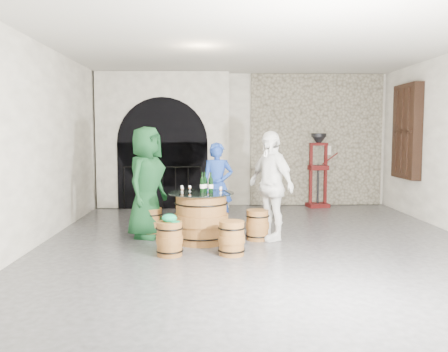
{
  "coord_description": "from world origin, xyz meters",
  "views": [
    {
      "loc": [
        -0.8,
        -7.58,
        1.76
      ],
      "look_at": [
        -0.56,
        0.28,
        1.05
      ],
      "focal_mm": 38.0,
      "sensor_mm": 36.0,
      "label": 1
    }
  ],
  "objects_px": {
    "wine_bottle_right": "(205,184)",
    "barrel_stool_near_left": "(170,239)",
    "person_white": "(270,185)",
    "barrel_stool_left": "(151,223)",
    "barrel_table": "(201,218)",
    "person_green": "(147,182)",
    "wine_bottle_center": "(211,184)",
    "corking_press": "(318,164)",
    "barrel_stool_far": "(214,217)",
    "barrel_stool_right": "(257,225)",
    "side_barrel": "(217,200)",
    "wine_bottle_left": "(202,184)",
    "barrel_stool_near_right": "(232,238)",
    "person_blue": "(217,185)"
  },
  "relations": [
    {
      "from": "wine_bottle_right",
      "to": "barrel_stool_near_left",
      "type": "bearing_deg",
      "value": -119.29
    },
    {
      "from": "barrel_stool_near_left",
      "to": "person_white",
      "type": "height_order",
      "value": "person_white"
    },
    {
      "from": "barrel_stool_left",
      "to": "barrel_stool_near_left",
      "type": "distance_m",
      "value": 1.28
    },
    {
      "from": "barrel_table",
      "to": "person_green",
      "type": "height_order",
      "value": "person_green"
    },
    {
      "from": "barrel_table",
      "to": "wine_bottle_center",
      "type": "height_order",
      "value": "wine_bottle_center"
    },
    {
      "from": "barrel_stool_near_left",
      "to": "person_white",
      "type": "bearing_deg",
      "value": 32.92
    },
    {
      "from": "barrel_stool_left",
      "to": "corking_press",
      "type": "xyz_separation_m",
      "value": [
        3.58,
        3.23,
        0.78
      ]
    },
    {
      "from": "barrel_stool_far",
      "to": "wine_bottle_right",
      "type": "bearing_deg",
      "value": -100.5
    },
    {
      "from": "barrel_stool_right",
      "to": "wine_bottle_center",
      "type": "relative_size",
      "value": 1.54
    },
    {
      "from": "person_white",
      "to": "side_barrel",
      "type": "xyz_separation_m",
      "value": [
        -0.85,
        2.55,
        -0.6
      ]
    },
    {
      "from": "wine_bottle_center",
      "to": "corking_press",
      "type": "distance_m",
      "value": 4.44
    },
    {
      "from": "wine_bottle_right",
      "to": "barrel_stool_left",
      "type": "bearing_deg",
      "value": 160.93
    },
    {
      "from": "person_green",
      "to": "corking_press",
      "type": "relative_size",
      "value": 1.06
    },
    {
      "from": "barrel_table",
      "to": "person_white",
      "type": "height_order",
      "value": "person_white"
    },
    {
      "from": "barrel_stool_right",
      "to": "corking_press",
      "type": "distance_m",
      "value": 3.97
    },
    {
      "from": "barrel_table",
      "to": "barrel_stool_left",
      "type": "distance_m",
      "value": 0.95
    },
    {
      "from": "barrel_stool_right",
      "to": "barrel_stool_near_left",
      "type": "distance_m",
      "value": 1.69
    },
    {
      "from": "person_green",
      "to": "barrel_stool_right",
      "type": "bearing_deg",
      "value": -75.37
    },
    {
      "from": "person_green",
      "to": "wine_bottle_left",
      "type": "xyz_separation_m",
      "value": [
        0.95,
        -0.41,
        0.01
      ]
    },
    {
      "from": "person_green",
      "to": "barrel_stool_near_left",
      "type": "bearing_deg",
      "value": -136.22
    },
    {
      "from": "barrel_stool_near_right",
      "to": "side_barrel",
      "type": "xyz_separation_m",
      "value": [
        -0.16,
        3.57,
        0.05
      ]
    },
    {
      "from": "barrel_table",
      "to": "person_blue",
      "type": "height_order",
      "value": "person_blue"
    },
    {
      "from": "barrel_stool_near_right",
      "to": "wine_bottle_right",
      "type": "xyz_separation_m",
      "value": [
        -0.39,
        0.89,
        0.7
      ]
    },
    {
      "from": "barrel_table",
      "to": "person_white",
      "type": "bearing_deg",
      "value": 9.85
    },
    {
      "from": "barrel_stool_far",
      "to": "corking_press",
      "type": "distance_m",
      "value": 3.77
    },
    {
      "from": "person_green",
      "to": "wine_bottle_center",
      "type": "bearing_deg",
      "value": -88.46
    },
    {
      "from": "person_green",
      "to": "corking_press",
      "type": "height_order",
      "value": "person_green"
    },
    {
      "from": "barrel_stool_left",
      "to": "person_white",
      "type": "xyz_separation_m",
      "value": [
        2.0,
        -0.19,
        0.65
      ]
    },
    {
      "from": "corking_press",
      "to": "barrel_table",
      "type": "bearing_deg",
      "value": -136.53
    },
    {
      "from": "barrel_table",
      "to": "barrel_stool_far",
      "type": "height_order",
      "value": "barrel_table"
    },
    {
      "from": "barrel_stool_left",
      "to": "side_barrel",
      "type": "height_order",
      "value": "side_barrel"
    },
    {
      "from": "barrel_stool_left",
      "to": "wine_bottle_left",
      "type": "xyz_separation_m",
      "value": [
        0.87,
        -0.38,
        0.7
      ]
    },
    {
      "from": "barrel_stool_far",
      "to": "side_barrel",
      "type": "distance_m",
      "value": 1.84
    },
    {
      "from": "side_barrel",
      "to": "wine_bottle_right",
      "type": "bearing_deg",
      "value": -94.95
    },
    {
      "from": "person_white",
      "to": "barrel_stool_right",
      "type": "bearing_deg",
      "value": -111.62
    },
    {
      "from": "barrel_stool_left",
      "to": "wine_bottle_left",
      "type": "distance_m",
      "value": 1.18
    },
    {
      "from": "barrel_stool_right",
      "to": "person_green",
      "type": "xyz_separation_m",
      "value": [
        -1.85,
        0.26,
        0.69
      ]
    },
    {
      "from": "barrel_stool_far",
      "to": "barrel_stool_near_right",
      "type": "xyz_separation_m",
      "value": [
        0.24,
        -1.74,
        0.0
      ]
    },
    {
      "from": "person_blue",
      "to": "wine_bottle_right",
      "type": "xyz_separation_m",
      "value": [
        -0.22,
        -1.1,
        0.15
      ]
    },
    {
      "from": "person_green",
      "to": "corking_press",
      "type": "bearing_deg",
      "value": -26.2
    },
    {
      "from": "barrel_stool_near_left",
      "to": "person_blue",
      "type": "height_order",
      "value": "person_blue"
    },
    {
      "from": "barrel_stool_left",
      "to": "person_white",
      "type": "bearing_deg",
      "value": -5.38
    },
    {
      "from": "barrel_stool_far",
      "to": "barrel_stool_right",
      "type": "bearing_deg",
      "value": -46.74
    },
    {
      "from": "wine_bottle_center",
      "to": "person_blue",
      "type": "bearing_deg",
      "value": 84.0
    },
    {
      "from": "barrel_stool_left",
      "to": "person_green",
      "type": "xyz_separation_m",
      "value": [
        -0.07,
        0.03,
        0.69
      ]
    },
    {
      "from": "person_white",
      "to": "barrel_stool_near_left",
      "type": "bearing_deg",
      "value": -88.55
    },
    {
      "from": "barrel_stool_near_left",
      "to": "person_white",
      "type": "xyz_separation_m",
      "value": [
        1.58,
        1.03,
        0.65
      ]
    },
    {
      "from": "barrel_stool_right",
      "to": "person_blue",
      "type": "relative_size",
      "value": 0.31
    },
    {
      "from": "person_white",
      "to": "side_barrel",
      "type": "height_order",
      "value": "person_white"
    },
    {
      "from": "barrel_stool_left",
      "to": "corking_press",
      "type": "relative_size",
      "value": 0.28
    }
  ]
}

